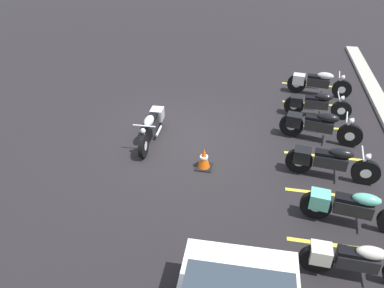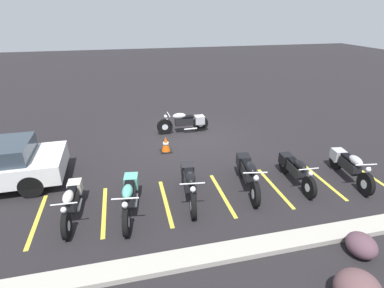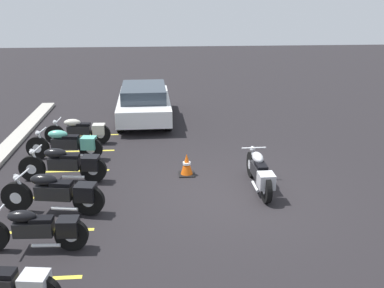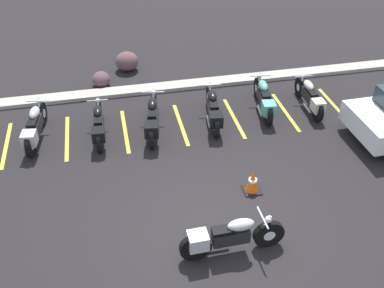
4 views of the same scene
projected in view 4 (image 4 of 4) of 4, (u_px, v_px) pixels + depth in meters
ground at (210, 229)px, 9.36m from camera, size 60.00×60.00×0.00m
motorcycle_silver_featured at (228, 237)px, 8.60m from camera, size 2.11×0.59×0.83m
parked_bike_0 at (35, 127)px, 11.64m from camera, size 0.67×2.12×0.83m
parked_bike_1 at (99, 124)px, 11.79m from camera, size 0.56×2.00×0.79m
parked_bike_2 at (153, 118)px, 11.95m from camera, size 0.76×2.19×0.87m
parked_bike_3 at (213, 109)px, 12.33m from camera, size 0.66×2.15×0.85m
parked_bike_4 at (264, 99)px, 12.80m from camera, size 0.67×2.13×0.84m
parked_bike_5 at (310, 97)px, 12.93m from camera, size 0.56×1.99×0.78m
concrete_curb at (164, 87)px, 14.13m from camera, size 18.00×0.50×0.12m
landscape_rock_0 at (127, 61)px, 15.04m from camera, size 0.87×0.87×0.63m
landscape_rock_1 at (101, 79)px, 14.19m from camera, size 0.59×0.68×0.46m
traffic_cone at (253, 182)px, 10.16m from camera, size 0.40×0.40×0.57m
stall_line_0 at (6, 145)px, 11.75m from camera, size 0.10×2.10×0.00m
stall_line_1 at (67, 138)px, 12.01m from camera, size 0.10×2.10×0.00m
stall_line_2 at (125, 131)px, 12.27m from camera, size 0.10×2.10×0.00m
stall_line_3 at (181, 124)px, 12.54m from camera, size 0.10×2.10×0.00m
stall_line_4 at (234, 118)px, 12.80m from camera, size 0.10×2.10×0.00m
stall_line_5 at (285, 112)px, 13.06m from camera, size 0.10×2.10×0.00m
stall_line_6 at (335, 106)px, 13.33m from camera, size 0.10×2.10×0.00m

